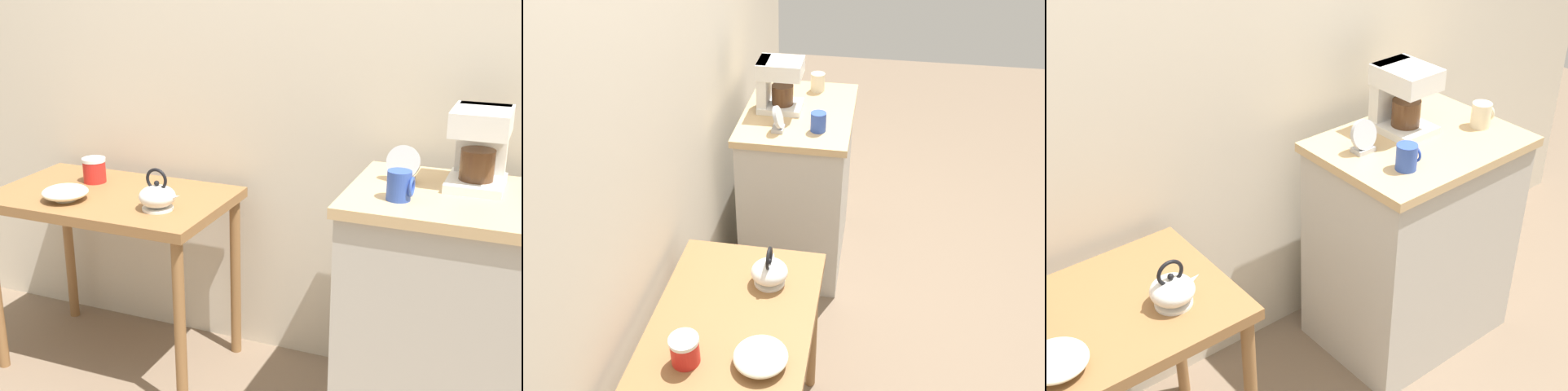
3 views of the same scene
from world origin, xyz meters
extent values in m
cube|color=beige|center=(0.10, 0.43, 1.40)|extent=(4.40, 0.10, 2.80)
cube|color=olive|center=(-0.59, 0.04, 0.72)|extent=(0.93, 0.56, 0.04)
cylinder|color=olive|center=(-0.17, 0.28, 0.35)|extent=(0.04, 0.04, 0.70)
cube|color=#BCB7AD|center=(0.77, 0.00, 0.44)|extent=(0.73, 0.52, 0.88)
cube|color=tan|center=(0.77, 0.00, 0.90)|extent=(0.76, 0.55, 0.04)
cylinder|color=beige|center=(-0.71, -0.10, 0.75)|extent=(0.08, 0.08, 0.01)
ellipsoid|color=beige|center=(-0.71, -0.10, 0.77)|extent=(0.18, 0.18, 0.05)
cylinder|color=white|center=(-0.33, -0.05, 0.75)|extent=(0.12, 0.12, 0.01)
ellipsoid|color=white|center=(-0.33, -0.05, 0.79)|extent=(0.14, 0.14, 0.08)
cone|color=white|center=(-0.26, -0.05, 0.80)|extent=(0.07, 0.03, 0.05)
sphere|color=black|center=(-0.33, -0.05, 0.84)|extent=(0.02, 0.02, 0.02)
torus|color=black|center=(-0.33, -0.05, 0.86)|extent=(0.09, 0.01, 0.09)
cube|color=white|center=(0.78, 0.10, 0.93)|extent=(0.18, 0.22, 0.03)
cube|color=white|center=(0.78, 0.18, 1.05)|extent=(0.16, 0.05, 0.26)
cube|color=white|center=(0.78, 0.10, 1.14)|extent=(0.18, 0.22, 0.08)
cylinder|color=#4C2D19|center=(0.78, 0.09, 1.00)|extent=(0.11, 0.11, 0.10)
cylinder|color=beige|center=(1.04, -0.06, 0.97)|extent=(0.08, 0.08, 0.10)
torus|color=beige|center=(1.08, -0.06, 0.97)|extent=(0.01, 0.06, 0.06)
cylinder|color=#2D4CAD|center=(0.57, -0.12, 0.97)|extent=(0.08, 0.08, 0.09)
torus|color=#2D4CAD|center=(0.61, -0.12, 0.97)|extent=(0.01, 0.06, 0.06)
cube|color=#B2B5BA|center=(0.54, 0.07, 0.93)|extent=(0.08, 0.06, 0.02)
cylinder|color=#B2B5BA|center=(0.54, 0.07, 0.99)|extent=(0.11, 0.05, 0.11)
cylinder|color=black|center=(0.54, 0.07, 0.99)|extent=(0.09, 0.04, 0.09)
camera|label=1|loc=(0.99, -2.22, 1.64)|focal=49.56mm
camera|label=2|loc=(-1.95, -0.39, 2.25)|focal=40.88mm
camera|label=3|loc=(-1.07, -1.62, 2.15)|focal=49.82mm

